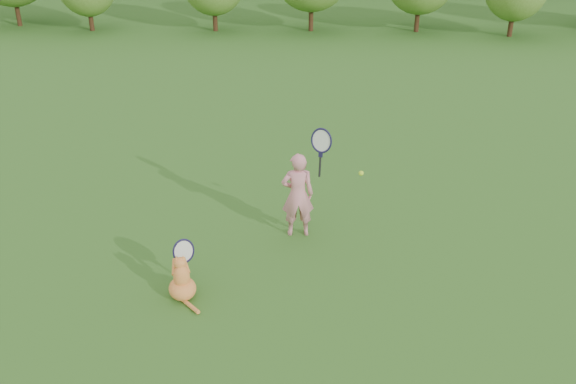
# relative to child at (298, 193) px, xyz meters

# --- Properties ---
(ground) EXTENTS (100.00, 100.00, 0.00)m
(ground) POSITION_rel_child_xyz_m (-0.32, -0.97, -0.60)
(ground) COLOR #2E5618
(ground) RESTS_ON ground
(child) EXTENTS (0.65, 0.39, 1.73)m
(child) POSITION_rel_child_xyz_m (0.00, 0.00, 0.00)
(child) COLOR #D27D85
(child) RESTS_ON ground
(cat) EXTENTS (0.49, 0.74, 0.72)m
(cat) POSITION_rel_child_xyz_m (-1.24, -1.45, -0.33)
(cat) COLOR #D55228
(cat) RESTS_ON ground
(tennis_ball) EXTENTS (0.06, 0.06, 0.06)m
(tennis_ball) POSITION_rel_child_xyz_m (0.77, -0.29, 0.43)
(tennis_ball) COLOR #A0D719
(tennis_ball) RESTS_ON ground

